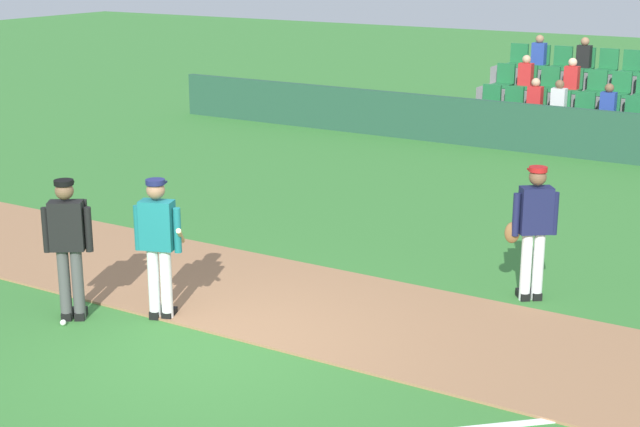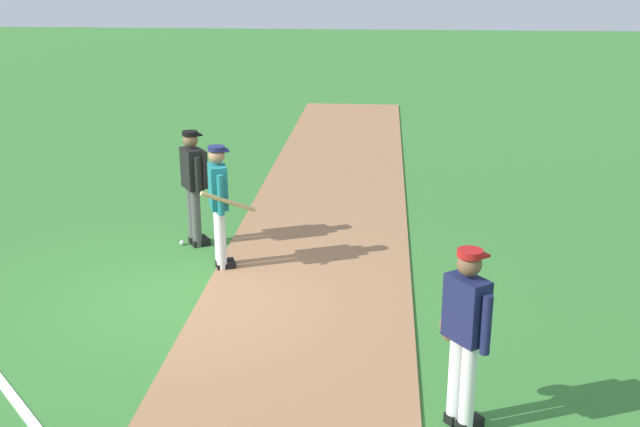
{
  "view_description": "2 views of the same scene",
  "coord_description": "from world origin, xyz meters",
  "px_view_note": "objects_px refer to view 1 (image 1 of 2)",
  "views": [
    {
      "loc": [
        6.31,
        -7.98,
        4.45
      ],
      "look_at": [
        0.26,
        1.89,
        1.17
      ],
      "focal_mm": 53.83,
      "sensor_mm": 36.0,
      "label": 1
    },
    {
      "loc": [
        8.84,
        2.56,
        4.14
      ],
      "look_at": [
        -0.3,
        1.79,
        1.1
      ],
      "focal_mm": 43.34,
      "sensor_mm": 36.0,
      "label": 2
    }
  ],
  "objects_px": {
    "batter_teal_jersey": "(159,243)",
    "runner_navy_jersey": "(533,228)",
    "umpire_home_plate": "(68,241)",
    "baseball": "(63,323)"
  },
  "relations": [
    {
      "from": "runner_navy_jersey",
      "to": "baseball",
      "type": "distance_m",
      "value": 5.93
    },
    {
      "from": "batter_teal_jersey",
      "to": "umpire_home_plate",
      "type": "xyz_separation_m",
      "value": [
        -0.92,
        -0.57,
        0.03
      ]
    },
    {
      "from": "runner_navy_jersey",
      "to": "batter_teal_jersey",
      "type": "bearing_deg",
      "value": -140.41
    },
    {
      "from": "batter_teal_jersey",
      "to": "runner_navy_jersey",
      "type": "height_order",
      "value": "same"
    },
    {
      "from": "batter_teal_jersey",
      "to": "baseball",
      "type": "height_order",
      "value": "batter_teal_jersey"
    },
    {
      "from": "batter_teal_jersey",
      "to": "umpire_home_plate",
      "type": "bearing_deg",
      "value": -148.02
    },
    {
      "from": "batter_teal_jersey",
      "to": "baseball",
      "type": "bearing_deg",
      "value": -137.7
    },
    {
      "from": "batter_teal_jersey",
      "to": "baseball",
      "type": "relative_size",
      "value": 23.78
    },
    {
      "from": "umpire_home_plate",
      "to": "baseball",
      "type": "xyz_separation_m",
      "value": [
        0.04,
        -0.22,
        -0.96
      ]
    },
    {
      "from": "batter_teal_jersey",
      "to": "umpire_home_plate",
      "type": "relative_size",
      "value": 1.0
    }
  ]
}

